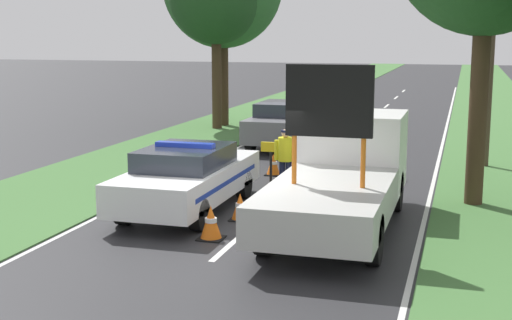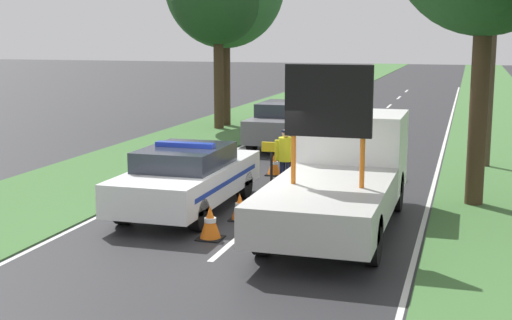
% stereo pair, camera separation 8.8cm
% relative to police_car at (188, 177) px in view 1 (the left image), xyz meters
% --- Properties ---
extents(ground_plane, '(160.00, 160.00, 0.00)m').
position_rel_police_car_xyz_m(ground_plane, '(1.73, -1.44, -0.75)').
color(ground_plane, '#28282B').
extents(lane_markings, '(6.83, 58.88, 0.01)m').
position_rel_police_car_xyz_m(lane_markings, '(1.73, 9.80, -0.75)').
color(lane_markings, silver).
rests_on(lane_markings, ground).
extents(grass_verge_left, '(4.21, 120.00, 0.03)m').
position_rel_police_car_xyz_m(grass_verge_left, '(-3.84, 18.56, -0.74)').
color(grass_verge_left, '#427038').
rests_on(grass_verge_left, ground).
extents(grass_verge_right, '(4.21, 120.00, 0.03)m').
position_rel_police_car_xyz_m(grass_verge_right, '(7.30, 18.56, -0.74)').
color(grass_verge_right, '#427038').
rests_on(grass_verge_right, ground).
extents(police_car, '(1.89, 4.91, 1.54)m').
position_rel_police_car_xyz_m(police_car, '(0.00, 0.00, 0.00)').
color(police_car, white).
rests_on(police_car, ground).
extents(work_truck, '(2.18, 6.15, 3.34)m').
position_rel_police_car_xyz_m(work_truck, '(3.46, -0.17, 0.31)').
color(work_truck, white).
rests_on(work_truck, ground).
extents(road_barrier, '(2.65, 0.08, 1.07)m').
position_rel_police_car_xyz_m(road_barrier, '(2.02, 3.45, 0.12)').
color(road_barrier, black).
rests_on(road_barrier, ground).
extents(police_officer, '(0.56, 0.36, 1.57)m').
position_rel_police_car_xyz_m(police_officer, '(1.62, 2.40, 0.18)').
color(police_officer, '#191E38').
rests_on(police_officer, ground).
extents(pedestrian_civilian, '(0.61, 0.39, 1.70)m').
position_rel_police_car_xyz_m(pedestrian_civilian, '(2.30, 2.53, 0.24)').
color(pedestrian_civilian, '#191E38').
rests_on(pedestrian_civilian, ground).
extents(traffic_cone_near_police, '(0.48, 0.48, 0.66)m').
position_rel_police_car_xyz_m(traffic_cone_near_police, '(1.26, -1.98, -0.43)').
color(traffic_cone_near_police, black).
rests_on(traffic_cone_near_police, ground).
extents(traffic_cone_centre_front, '(0.44, 0.44, 0.60)m').
position_rel_police_car_xyz_m(traffic_cone_centre_front, '(0.78, 4.39, -0.46)').
color(traffic_cone_centre_front, black).
rests_on(traffic_cone_centre_front, ground).
extents(traffic_cone_near_truck, '(0.37, 0.37, 0.52)m').
position_rel_police_car_xyz_m(traffic_cone_near_truck, '(4.15, 4.67, -0.50)').
color(traffic_cone_near_truck, black).
rests_on(traffic_cone_near_truck, ground).
extents(traffic_cone_behind_barrier, '(0.42, 0.42, 0.58)m').
position_rel_police_car_xyz_m(traffic_cone_behind_barrier, '(1.36, -0.48, -0.47)').
color(traffic_cone_behind_barrier, black).
rests_on(traffic_cone_behind_barrier, ground).
extents(traffic_cone_lane_edge, '(0.49, 0.49, 0.68)m').
position_rel_police_car_xyz_m(traffic_cone_lane_edge, '(0.27, 2.98, -0.42)').
color(traffic_cone_lane_edge, black).
rests_on(traffic_cone_lane_edge, ground).
extents(queued_car_suv_grey, '(1.89, 4.53, 1.56)m').
position_rel_police_car_xyz_m(queued_car_suv_grey, '(-0.13, 9.33, 0.06)').
color(queued_car_suv_grey, slate).
rests_on(queued_car_suv_grey, ground).
extents(queued_car_van_white, '(1.73, 4.39, 1.75)m').
position_rel_police_car_xyz_m(queued_car_van_white, '(0.00, 14.81, 0.14)').
color(queued_car_van_white, silver).
rests_on(queued_car_van_white, ground).
extents(utility_pole, '(1.20, 0.20, 7.95)m').
position_rel_police_car_xyz_m(utility_pole, '(6.44, 7.36, 3.34)').
color(utility_pole, '#473828').
rests_on(utility_pole, ground).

